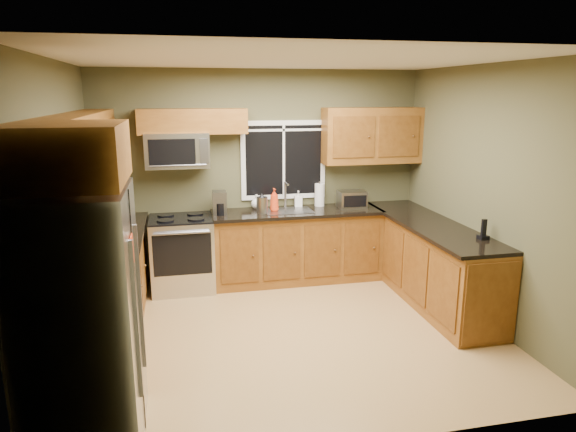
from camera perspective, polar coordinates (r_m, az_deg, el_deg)
name	(u,v)px	position (r m, az deg, el deg)	size (l,w,h in m)	color
floor	(290,332)	(5.42, 0.27, -12.80)	(4.20, 4.20, 0.00)	#AA814A
ceiling	(291,59)	(4.87, 0.31, 17.02)	(4.20, 4.20, 0.00)	white
back_wall	(261,176)	(6.71, -3.04, 4.47)	(4.20, 4.20, 0.00)	#4B4A2E
front_wall	(351,263)	(3.30, 7.06, -5.20)	(4.20, 4.20, 0.00)	#4B4A2E
left_wall	(59,215)	(4.97, -24.07, 0.10)	(3.60, 3.60, 0.00)	#4B4A2E
right_wall	(485,196)	(5.79, 21.04, 2.13)	(3.60, 3.60, 0.00)	#4B4A2E
window	(284,160)	(6.72, -0.49, 6.24)	(1.12, 0.03, 1.02)	white
base_cabinets_left	(110,288)	(5.62, -19.22, -7.59)	(0.60, 2.65, 0.90)	brown
countertop_left	(108,244)	(5.48, -19.34, -2.98)	(0.65, 2.65, 0.04)	black
base_cabinets_back	(297,247)	(6.70, 0.98, -3.42)	(2.17, 0.60, 0.90)	brown
countertop_back	(297,212)	(6.56, 1.05, 0.45)	(2.17, 0.65, 0.04)	black
base_cabinets_peninsula	(429,262)	(6.32, 15.40, -5.00)	(0.60, 2.52, 0.90)	brown
countertop_peninsula	(429,224)	(6.18, 15.43, -0.86)	(0.65, 2.50, 0.04)	black
upper_cabinets_left	(83,151)	(5.32, -21.84, 6.70)	(0.33, 2.65, 0.72)	brown
upper_cabinets_back_left	(193,121)	(6.39, -10.54, 10.31)	(1.30, 0.33, 0.30)	brown
upper_cabinets_back_right	(372,136)	(6.87, 9.30, 8.81)	(1.30, 0.33, 0.72)	brown
upper_cabinet_over_fridge	(65,154)	(3.53, -23.53, 6.35)	(0.72, 0.90, 0.38)	brown
refrigerator	(82,320)	(3.82, -21.91, -10.67)	(0.74, 0.90, 1.80)	#B7B7BC
range	(182,253)	(6.51, -11.65, -4.06)	(0.76, 0.69, 0.94)	#B7B7BC
microwave	(177,150)	(6.39, -12.21, 7.16)	(0.76, 0.41, 0.42)	#B7B7BC
sink	(288,210)	(6.54, 0.03, 0.71)	(0.60, 0.42, 0.36)	slate
toaster_oven	(352,199)	(6.75, 7.10, 1.86)	(0.36, 0.28, 0.22)	#B7B7BC
coffee_maker	(220,204)	(6.39, -7.61, 1.38)	(0.18, 0.24, 0.28)	slate
kettle	(262,204)	(6.39, -2.90, 1.33)	(0.16, 0.16, 0.25)	#B7B7BC
paper_towel_roll	(320,195)	(6.80, 3.52, 2.36)	(0.16, 0.16, 0.33)	white
soap_bottle_a	(274,200)	(6.49, -1.54, 1.81)	(0.11, 0.11, 0.29)	red
soap_bottle_b	(298,199)	(6.76, 1.15, 1.93)	(0.10, 0.10, 0.21)	white
soap_bottle_c	(257,202)	(6.66, -3.51, 1.62)	(0.14, 0.14, 0.19)	white
cordless_phone	(483,233)	(5.63, 20.88, -1.79)	(0.10, 0.10, 0.21)	black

